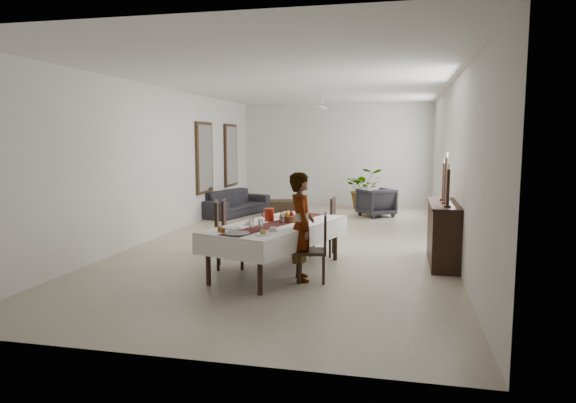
{
  "coord_description": "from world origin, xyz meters",
  "views": [
    {
      "loc": [
        2.08,
        -10.37,
        2.1
      ],
      "look_at": [
        0.22,
        -2.02,
        1.05
      ],
      "focal_mm": 32.0,
      "sensor_mm": 36.0,
      "label": 1
    }
  ],
  "objects_px": {
    "red_pitcher": "(269,215)",
    "sideboard_body": "(443,234)",
    "dining_table_top": "(278,226)",
    "woman": "(301,227)",
    "sofa": "(235,203)"
  },
  "relations": [
    {
      "from": "woman",
      "to": "red_pitcher",
      "type": "bearing_deg",
      "value": 28.21
    },
    {
      "from": "sideboard_body",
      "to": "sofa",
      "type": "xyz_separation_m",
      "value": [
        -5.21,
        4.56,
        -0.16
      ]
    },
    {
      "from": "dining_table_top",
      "to": "red_pitcher",
      "type": "distance_m",
      "value": 0.33
    },
    {
      "from": "sideboard_body",
      "to": "sofa",
      "type": "distance_m",
      "value": 6.92
    },
    {
      "from": "sideboard_body",
      "to": "sofa",
      "type": "relative_size",
      "value": 0.72
    },
    {
      "from": "dining_table_top",
      "to": "woman",
      "type": "distance_m",
      "value": 0.6
    },
    {
      "from": "sofa",
      "to": "woman",
      "type": "bearing_deg",
      "value": -136.57
    },
    {
      "from": "red_pitcher",
      "to": "sideboard_body",
      "type": "xyz_separation_m",
      "value": [
        2.79,
        0.91,
        -0.38
      ]
    },
    {
      "from": "red_pitcher",
      "to": "sideboard_body",
      "type": "height_order",
      "value": "sideboard_body"
    },
    {
      "from": "red_pitcher",
      "to": "sideboard_body",
      "type": "bearing_deg",
      "value": 18.15
    },
    {
      "from": "sofa",
      "to": "sideboard_body",
      "type": "bearing_deg",
      "value": -114.53
    },
    {
      "from": "red_pitcher",
      "to": "woman",
      "type": "bearing_deg",
      "value": -43.38
    },
    {
      "from": "dining_table_top",
      "to": "woman",
      "type": "xyz_separation_m",
      "value": [
        0.46,
        -0.39,
        0.07
      ]
    },
    {
      "from": "dining_table_top",
      "to": "sofa",
      "type": "bearing_deg",
      "value": 133.03
    },
    {
      "from": "dining_table_top",
      "to": "sideboard_body",
      "type": "bearing_deg",
      "value": 42.12
    }
  ]
}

